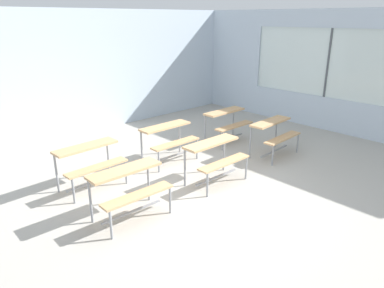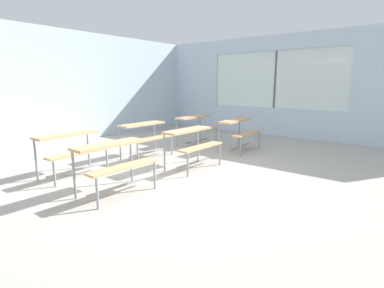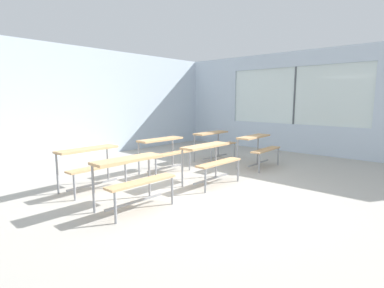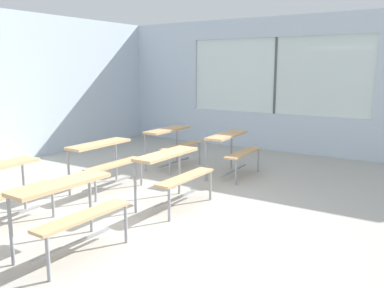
% 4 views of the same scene
% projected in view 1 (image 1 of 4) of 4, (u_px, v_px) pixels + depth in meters
% --- Properties ---
extents(ground, '(10.00, 9.00, 0.05)m').
position_uv_depth(ground, '(200.00, 196.00, 5.92)').
color(ground, '#ADA89E').
extents(wall_back, '(10.00, 0.12, 3.00)m').
position_uv_depth(wall_back, '(69.00, 74.00, 8.49)').
color(wall_back, silver).
rests_on(wall_back, ground).
extents(wall_right, '(0.12, 9.00, 3.00)m').
position_uv_depth(wall_right, '(352.00, 76.00, 8.54)').
color(wall_right, silver).
rests_on(wall_right, ground).
extents(desk_bench_r0c0, '(1.11, 0.61, 0.74)m').
position_uv_depth(desk_bench_r0c0, '(129.00, 182.00, 5.07)').
color(desk_bench_r0c0, tan).
rests_on(desk_bench_r0c0, ground).
extents(desk_bench_r0c1, '(1.10, 0.60, 0.74)m').
position_uv_depth(desk_bench_r0c1, '(216.00, 153.00, 6.18)').
color(desk_bench_r0c1, tan).
rests_on(desk_bench_r0c1, ground).
extents(desk_bench_r0c2, '(1.13, 0.64, 0.74)m').
position_uv_depth(desk_bench_r0c2, '(274.00, 130.00, 7.42)').
color(desk_bench_r0c2, tan).
rests_on(desk_bench_r0c2, ground).
extents(desk_bench_r1c0, '(1.12, 0.63, 0.74)m').
position_uv_depth(desk_bench_r1c0, '(90.00, 157.00, 5.99)').
color(desk_bench_r1c0, tan).
rests_on(desk_bench_r1c0, ground).
extents(desk_bench_r1c1, '(1.10, 0.60, 0.74)m').
position_uv_depth(desk_bench_r1c1, '(169.00, 135.00, 7.11)').
color(desk_bench_r1c1, tan).
rests_on(desk_bench_r1c1, ground).
extents(desk_bench_r1c2, '(1.10, 0.59, 0.74)m').
position_uv_depth(desk_bench_r1c2, '(228.00, 119.00, 8.24)').
color(desk_bench_r1c2, tan).
rests_on(desk_bench_r1c2, ground).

